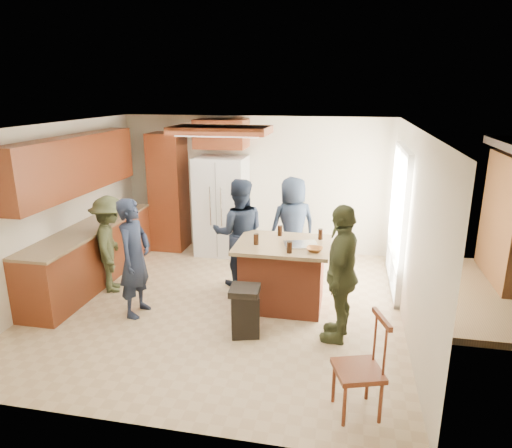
% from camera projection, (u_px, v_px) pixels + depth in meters
% --- Properties ---
extents(person_front_left, '(0.47, 0.62, 1.61)m').
position_uv_depth(person_front_left, '(135.00, 258.00, 6.05)').
color(person_front_left, '#1A2134').
rests_on(person_front_left, ground).
extents(person_behind_left, '(0.91, 0.68, 1.68)m').
position_uv_depth(person_behind_left, '(239.00, 233.00, 6.98)').
color(person_behind_left, '#1A2234').
rests_on(person_behind_left, ground).
extents(person_behind_right, '(0.94, 0.83, 1.61)m').
position_uv_depth(person_behind_right, '(293.00, 225.00, 7.50)').
color(person_behind_right, '#1B2436').
rests_on(person_behind_right, ground).
extents(person_side_right, '(0.66, 1.06, 1.70)m').
position_uv_depth(person_side_right, '(341.00, 274.00, 5.42)').
color(person_side_right, '#3D4327').
rests_on(person_side_right, ground).
extents(person_counter, '(0.79, 1.04, 1.47)m').
position_uv_depth(person_counter, '(111.00, 244.00, 6.81)').
color(person_counter, '#353B22').
rests_on(person_counter, ground).
extents(left_cabinetry, '(0.64, 3.00, 2.30)m').
position_uv_depth(left_cabinetry, '(86.00, 224.00, 7.05)').
color(left_cabinetry, maroon).
rests_on(left_cabinetry, ground).
extents(back_wall_units, '(1.80, 0.60, 2.45)m').
position_uv_depth(back_wall_units, '(182.00, 178.00, 8.44)').
color(back_wall_units, maroon).
rests_on(back_wall_units, ground).
extents(refrigerator, '(0.90, 0.76, 1.80)m').
position_uv_depth(refrigerator, '(222.00, 206.00, 8.36)').
color(refrigerator, white).
rests_on(refrigerator, ground).
extents(kitchen_island, '(1.28, 1.03, 0.93)m').
position_uv_depth(kitchen_island, '(283.00, 274.00, 6.38)').
color(kitchen_island, brown).
rests_on(kitchen_island, ground).
extents(island_items, '(0.95, 0.76, 0.15)m').
position_uv_depth(island_items, '(300.00, 244.00, 6.12)').
color(island_items, silver).
rests_on(island_items, kitchen_island).
extents(trash_bin, '(0.42, 0.42, 0.63)m').
position_uv_depth(trash_bin, '(245.00, 310.00, 5.66)').
color(trash_bin, black).
rests_on(trash_bin, ground).
extents(spindle_chair, '(0.53, 0.53, 0.99)m').
position_uv_depth(spindle_chair, '(360.00, 370.00, 4.23)').
color(spindle_chair, maroon).
rests_on(spindle_chair, ground).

